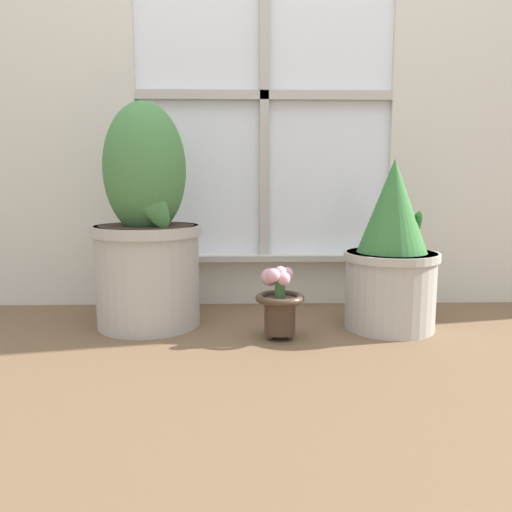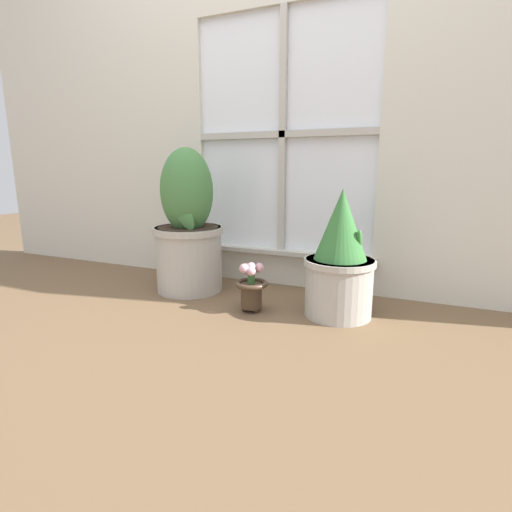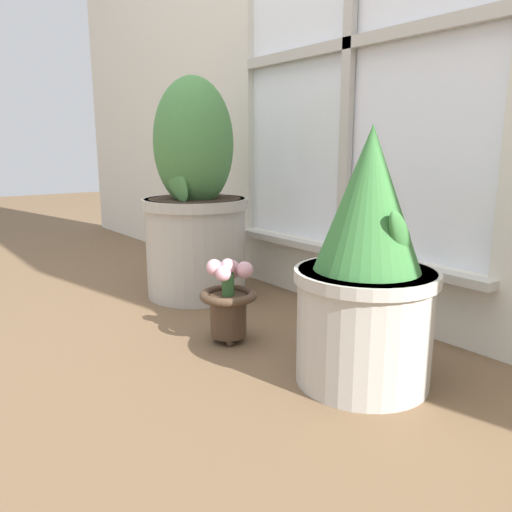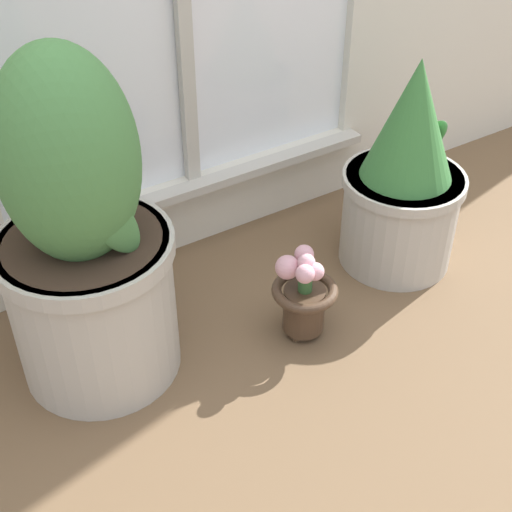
# 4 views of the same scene
# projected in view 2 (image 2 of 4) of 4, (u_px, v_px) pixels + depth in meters

# --- Properties ---
(ground_plane) EXTENTS (10.00, 10.00, 0.00)m
(ground_plane) POSITION_uv_depth(u_px,v_px,m) (234.00, 318.00, 1.82)
(ground_plane) COLOR brown
(wall_with_window) EXTENTS (4.40, 0.10, 2.50)m
(wall_with_window) POSITION_uv_depth(u_px,v_px,m) (285.00, 50.00, 2.09)
(wall_with_window) COLOR silver
(wall_with_window) RESTS_ON ground_plane
(potted_plant_left) EXTENTS (0.38, 0.38, 0.78)m
(potted_plant_left) POSITION_uv_depth(u_px,v_px,m) (188.00, 230.00, 2.17)
(potted_plant_left) COLOR #B7B2A8
(potted_plant_left) RESTS_ON ground_plane
(potted_plant_right) EXTENTS (0.32, 0.32, 0.58)m
(potted_plant_right) POSITION_uv_depth(u_px,v_px,m) (340.00, 262.00, 1.80)
(potted_plant_right) COLOR #B7B2A8
(potted_plant_right) RESTS_ON ground_plane
(flower_vase) EXTENTS (0.16, 0.16, 0.24)m
(flower_vase) POSITION_uv_depth(u_px,v_px,m) (251.00, 286.00, 1.89)
(flower_vase) COLOR #473323
(flower_vase) RESTS_ON ground_plane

